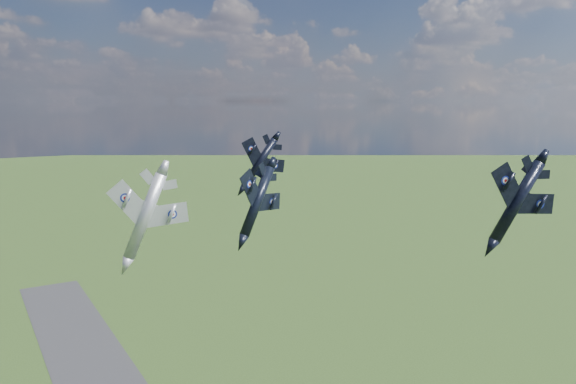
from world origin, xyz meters
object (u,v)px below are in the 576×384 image
jet_lead_navy (257,201)px  jet_left_silver (145,216)px  jet_right_navy (517,202)px  jet_high_navy (259,163)px

jet_lead_navy → jet_left_silver: jet_lead_navy is taller
jet_left_silver → jet_lead_navy: bearing=15.4°
jet_right_navy → jet_left_silver: (-37.79, 25.07, -2.24)m
jet_high_navy → jet_left_silver: bearing=-131.0°
jet_right_navy → jet_high_navy: jet_high_navy is taller
jet_high_navy → jet_left_silver: size_ratio=0.92×
jet_lead_navy → jet_left_silver: size_ratio=0.95×
jet_lead_navy → jet_high_navy: (12.01, 22.20, 2.72)m
jet_high_navy → jet_left_silver: jet_high_navy is taller
jet_lead_navy → jet_right_navy: 33.98m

